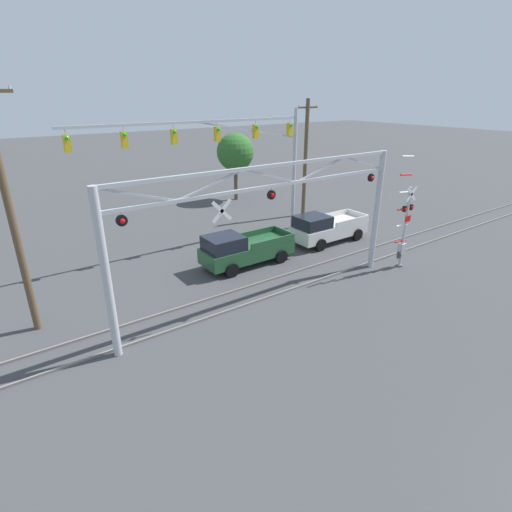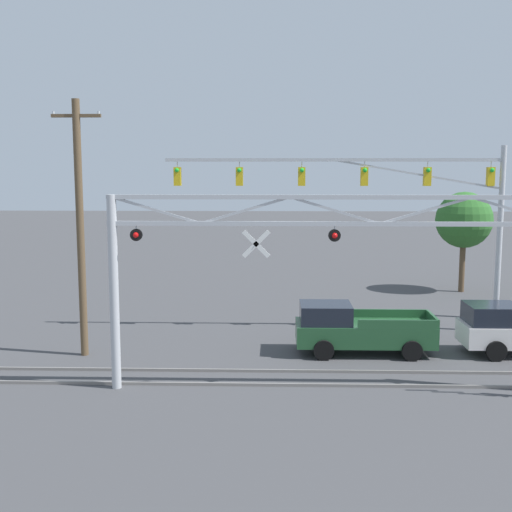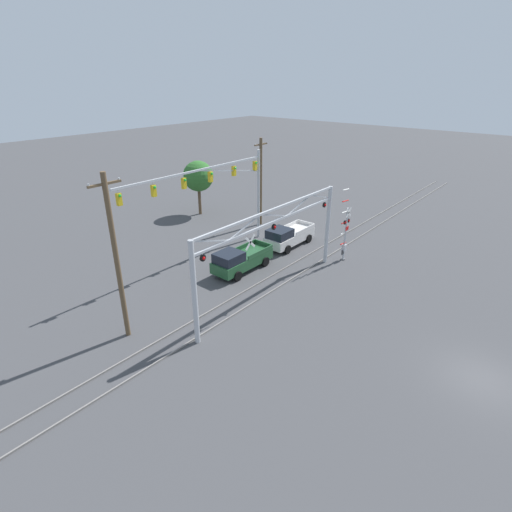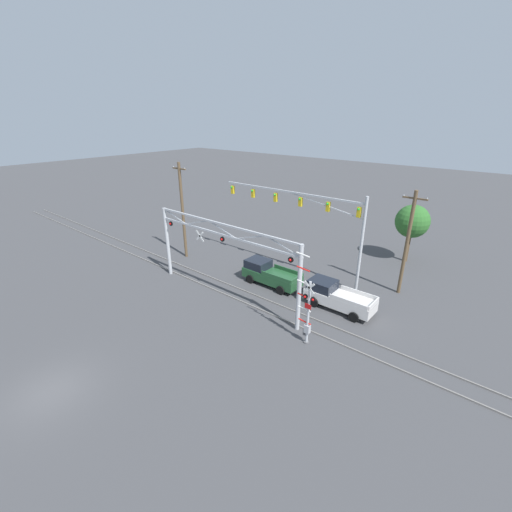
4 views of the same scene
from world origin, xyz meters
TOP-DOWN VIEW (x-y plane):
  - rail_track_near at (0.00, 13.37)m, footprint 80.00×0.08m
  - rail_track_far at (0.00, 14.81)m, footprint 80.00×0.08m
  - crossing_gantry at (-0.01, 13.09)m, footprint 14.06×0.31m
  - crossing_signal_mast at (8.11, 12.18)m, footprint 1.51×0.35m
  - traffic_signal_span at (3.47, 20.69)m, footprint 14.27×0.39m
  - pickup_truck_lead at (1.29, 17.23)m, footprint 5.18×2.13m
  - pickup_truck_following at (7.57, 17.29)m, footprint 5.19×2.13m
  - utility_pole_left at (-8.98, 16.69)m, footprint 1.80×0.28m
  - utility_pole_right at (10.48, 22.73)m, footprint 1.80×0.28m
  - background_tree_beyond_span at (8.84, 29.78)m, footprint 3.17×3.17m

SIDE VIEW (x-z plane):
  - rail_track_near at x=0.00m, z-range 0.00..0.10m
  - rail_track_far at x=0.00m, z-range 0.00..0.10m
  - pickup_truck_lead at x=1.29m, z-range -0.02..1.89m
  - pickup_truck_following at x=7.57m, z-range -0.02..1.89m
  - crossing_signal_mast at x=8.11m, z-range -0.80..5.24m
  - background_tree_beyond_span at x=8.84m, z-range 1.24..6.94m
  - crossing_gantry at x=-0.01m, z-range 1.00..7.18m
  - utility_pole_right at x=10.48m, z-range 0.14..8.58m
  - utility_pole_left at x=-8.98m, z-range 0.15..9.60m
  - traffic_signal_span at x=3.47m, z-range 1.82..9.75m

